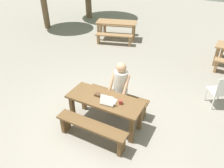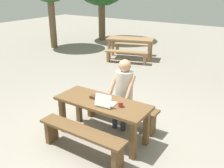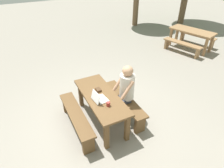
{
  "view_description": "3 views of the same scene",
  "coord_description": "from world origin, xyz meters",
  "views": [
    {
      "loc": [
        1.93,
        -3.33,
        3.6
      ],
      "look_at": [
        0.04,
        0.25,
        0.98
      ],
      "focal_mm": 35.13,
      "sensor_mm": 36.0,
      "label": 1
    },
    {
      "loc": [
        2.33,
        -3.25,
        2.63
      ],
      "look_at": [
        0.04,
        0.25,
        0.98
      ],
      "focal_mm": 40.67,
      "sensor_mm": 36.0,
      "label": 2
    },
    {
      "loc": [
        3.14,
        -1.32,
        3.3
      ],
      "look_at": [
        0.04,
        0.25,
        0.98
      ],
      "focal_mm": 31.47,
      "sensor_mm": 36.0,
      "label": 3
    }
  ],
  "objects": [
    {
      "name": "ground_plane",
      "position": [
        0.0,
        0.0,
        0.0
      ],
      "size": [
        30.0,
        30.0,
        0.0
      ],
      "primitive_type": "plane",
      "color": "gray"
    },
    {
      "name": "picnic_table_front",
      "position": [
        0.0,
        0.0,
        0.61
      ],
      "size": [
        1.71,
        0.67,
        0.73
      ],
      "color": "brown",
      "rests_on": "ground"
    },
    {
      "name": "bench_near",
      "position": [
        0.0,
        -0.59,
        0.34
      ],
      "size": [
        1.59,
        0.3,
        0.47
      ],
      "color": "brown",
      "rests_on": "ground"
    },
    {
      "name": "bench_far",
      "position": [
        0.0,
        0.59,
        0.34
      ],
      "size": [
        1.59,
        0.3,
        0.47
      ],
      "color": "brown",
      "rests_on": "ground"
    },
    {
      "name": "laptop",
      "position": [
        0.13,
        -0.1,
        0.79
      ],
      "size": [
        0.33,
        0.31,
        0.22
      ],
      "rotation": [
        0.0,
        0.0,
        3.25
      ],
      "color": "white",
      "rests_on": "picnic_table_front"
    },
    {
      "name": "small_pouch",
      "position": [
        -0.19,
        0.02,
        0.76
      ],
      "size": [
        0.14,
        0.1,
        0.05
      ],
      "color": "#4C331E",
      "rests_on": "picnic_table_front"
    },
    {
      "name": "coffee_mug",
      "position": [
        0.38,
        -0.01,
        0.78
      ],
      "size": [
        0.08,
        0.08,
        0.09
      ],
      "color": "#99332D",
      "rests_on": "picnic_table_front"
    },
    {
      "name": "person_seated",
      "position": [
        0.09,
        0.56,
        0.81
      ],
      "size": [
        0.44,
        0.42,
        1.36
      ],
      "color": "#333847",
      "rests_on": "ground"
    },
    {
      "name": "picnic_table_mid",
      "position": [
        -2.23,
        4.96,
        0.64
      ],
      "size": [
        1.83,
        1.18,
        0.77
      ],
      "rotation": [
        0.0,
        0.0,
        0.3
      ],
      "color": "#9E754C",
      "rests_on": "ground"
    },
    {
      "name": "bench_mid_south",
      "position": [
        -2.05,
        4.36,
        0.32
      ],
      "size": [
        1.55,
        0.74,
        0.43
      ],
      "rotation": [
        0.0,
        0.0,
        0.3
      ],
      "color": "#9E754C",
      "rests_on": "ground"
    },
    {
      "name": "bench_mid_north",
      "position": [
        -2.42,
        5.57,
        0.32
      ],
      "size": [
        1.55,
        0.74,
        0.43
      ],
      "rotation": [
        0.0,
        0.0,
        0.3
      ],
      "color": "#9E754C",
      "rests_on": "ground"
    }
  ]
}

